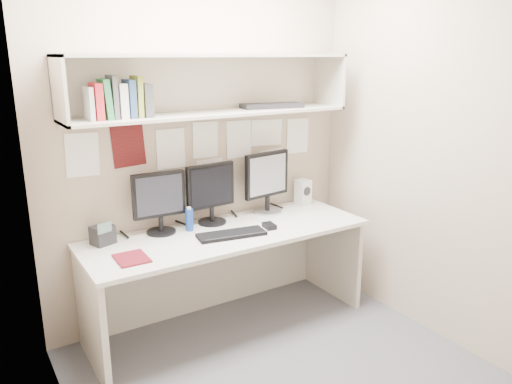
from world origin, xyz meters
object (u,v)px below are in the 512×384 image
desk (228,279)px  desk_phone (103,235)px  monitor_left (159,200)px  monitor_center (211,191)px  maroon_notebook (132,258)px  monitor_right (267,180)px  keyboard (231,234)px  speaker (303,192)px

desk → desk_phone: 0.93m
monitor_left → desk_phone: size_ratio=2.60×
monitor_center → desk_phone: size_ratio=2.68×
monitor_center → maroon_notebook: 0.83m
monitor_left → monitor_right: (0.88, -0.00, 0.02)m
monitor_center → keyboard: 0.40m
desk → monitor_center: (-0.01, 0.22, 0.60)m
monitor_left → keyboard: (0.38, -0.32, -0.22)m
desk_phone → speaker: bearing=-18.6°
maroon_notebook → speaker: bearing=14.3°
desk → speaker: size_ratio=9.63×
desk → monitor_right: (0.47, 0.22, 0.62)m
keyboard → desk_phone: 0.84m
desk → monitor_center: bearing=92.7°
monitor_right → maroon_notebook: (-1.20, -0.35, -0.25)m
monitor_left → monitor_center: size_ratio=0.97×
desk → speaker: (0.83, 0.23, 0.47)m
desk → monitor_left: monitor_left is taller
desk_phone → monitor_left: bearing=-18.1°
desk → maroon_notebook: size_ratio=8.95×
monitor_right → keyboard: monitor_right is taller
speaker → monitor_right: bearing=174.2°
speaker → maroon_notebook: size_ratio=0.93×
monitor_right → monitor_left: bearing=172.0°
maroon_notebook → desk_phone: 0.36m
desk → monitor_right: size_ratio=4.23×
speaker → desk_phone: size_ratio=1.27×
desk → speaker: bearing=15.5°
desk → keyboard: keyboard is taller
monitor_center → monitor_left: bearing=176.4°
monitor_right → maroon_notebook: size_ratio=2.11×
maroon_notebook → desk_phone: bearing=103.1°
speaker → desk_phone: 1.63m
speaker → desk_phone: bearing=173.0°
keyboard → maroon_notebook: keyboard is taller
monitor_center → keyboard: (-0.01, -0.32, -0.23)m
keyboard → desk: bearing=86.6°
desk → monitor_center: monitor_center is taller
desk → keyboard: 0.39m
monitor_left → speaker: monitor_left is taller
monitor_right → speaker: size_ratio=2.27×
monitor_left → monitor_center: 0.39m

